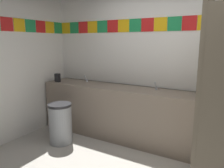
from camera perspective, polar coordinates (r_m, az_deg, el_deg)
The scene contains 7 objects.
wall_back at distance 3.61m, azimuth 15.73°, elevation 5.25°, with size 4.57×0.09×2.60m.
vanity_counter at distance 3.81m, azimuth 0.90°, elevation -7.15°, with size 2.73×0.57×0.89m.
faucet_left at distance 4.12m, azimuth -6.77°, elevation 1.22°, with size 0.04×0.10×0.14m.
faucet_right at distance 3.49m, azimuth 11.47°, elevation -0.71°, with size 0.04×0.10×0.14m.
soap_dispenser at distance 4.24m, azimuth -14.09°, elevation 1.60°, with size 0.09×0.09×0.16m.
stall_divider at distance 2.48m, azimuth 26.69°, elevation -4.83°, with size 0.92×1.56×2.03m.
trash_bin at distance 3.71m, azimuth -13.36°, elevation -9.99°, with size 0.38×0.38×0.66m.
Camera 1 is at (0.89, -1.87, 1.64)m, focal length 34.88 mm.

